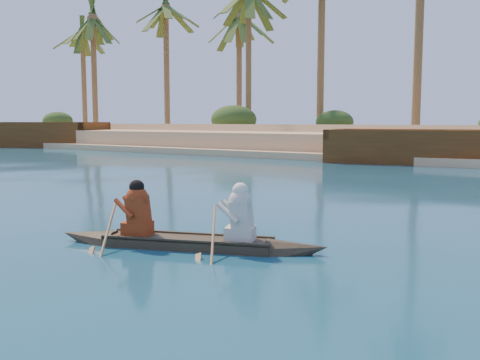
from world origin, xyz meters
The scene contains 3 objects.
canoe centered at (-8.00, 4.43, 0.23)m, with size 4.33×2.13×1.22m.
barge_left centered at (-40.89, 22.75, 0.78)m, with size 14.07×9.15×2.23m.
barge_mid centered at (-8.75, 24.10, 0.65)m, with size 11.68×5.83×1.86m.
Camera 1 is at (-2.58, -1.91, 2.00)m, focal length 40.00 mm.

